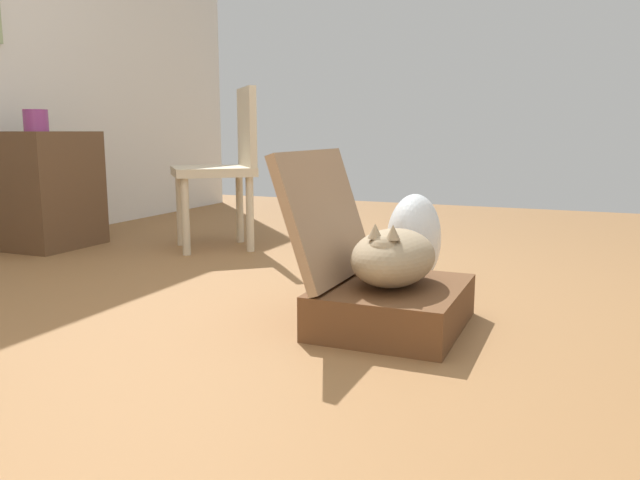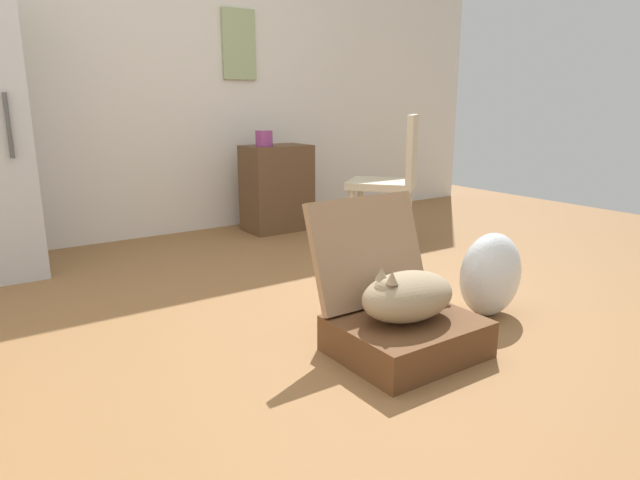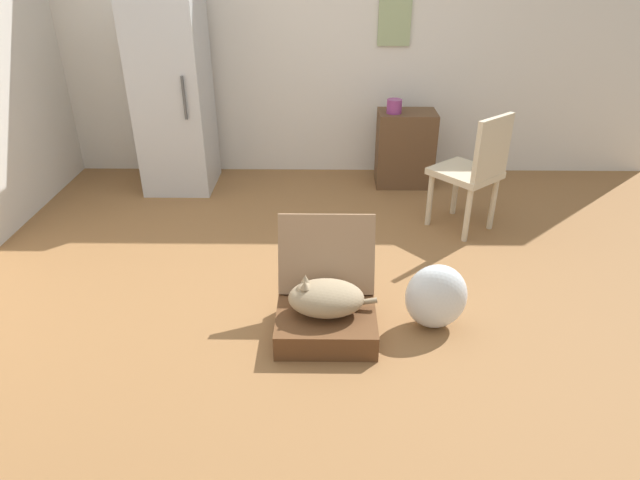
{
  "view_description": "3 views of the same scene",
  "coord_description": "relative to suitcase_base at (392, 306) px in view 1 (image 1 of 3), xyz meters",
  "views": [
    {
      "loc": [
        -2.03,
        -1.05,
        0.69
      ],
      "look_at": [
        0.14,
        -0.13,
        0.28
      ],
      "focal_mm": 35.35,
      "sensor_mm": 36.0,
      "label": 1
    },
    {
      "loc": [
        -1.45,
        -2.0,
        1.03
      ],
      "look_at": [
        -0.06,
        0.03,
        0.41
      ],
      "focal_mm": 31.07,
      "sensor_mm": 36.0,
      "label": 2
    },
    {
      "loc": [
        0.05,
        -3.0,
        2.0
      ],
      "look_at": [
        0.01,
        0.02,
        0.37
      ],
      "focal_mm": 30.88,
      "sensor_mm": 36.0,
      "label": 3
    }
  ],
  "objects": [
    {
      "name": "ground_plane",
      "position": [
        -0.05,
        0.45,
        -0.08
      ],
      "size": [
        7.68,
        7.68,
        0.0
      ],
      "primitive_type": "plane",
      "color": "olive",
      "rests_on": "ground"
    },
    {
      "name": "suitcase_base",
      "position": [
        0.0,
        0.0,
        0.0
      ],
      "size": [
        0.57,
        0.48,
        0.15
      ],
      "primitive_type": "cube",
      "color": "brown",
      "rests_on": "ground"
    },
    {
      "name": "suitcase_lid",
      "position": [
        0.0,
        0.26,
        0.31
      ],
      "size": [
        0.57,
        0.19,
        0.47
      ],
      "primitive_type": "cube",
      "rotation": [
        1.25,
        0.0,
        0.0
      ],
      "color": "#9B7756",
      "rests_on": "suitcase_base"
    },
    {
      "name": "cat",
      "position": [
        -0.01,
        0.0,
        0.18
      ],
      "size": [
        0.51,
        0.28,
        0.23
      ],
      "color": "#998466",
      "rests_on": "suitcase_base"
    },
    {
      "name": "plastic_bag_white",
      "position": [
        0.63,
        0.09,
        0.13
      ],
      "size": [
        0.36,
        0.23,
        0.41
      ],
      "primitive_type": "ellipsoid",
      "color": "silver",
      "rests_on": "ground"
    },
    {
      "name": "side_table",
      "position": [
        0.72,
        2.3,
        0.27
      ],
      "size": [
        0.52,
        0.34,
        0.68
      ],
      "primitive_type": "cube",
      "color": "brown",
      "rests_on": "ground"
    },
    {
      "name": "vase_tall",
      "position": [
        0.59,
        2.26,
        0.67
      ],
      "size": [
        0.13,
        0.13,
        0.12
      ],
      "primitive_type": "cylinder",
      "color": "#8C387A",
      "rests_on": "side_table"
    },
    {
      "name": "chair",
      "position": [
        1.11,
        1.35,
        0.43
      ],
      "size": [
        0.6,
        0.61,
        0.94
      ],
      "rotation": [
        0.0,
        0.0,
        -2.43
      ],
      "color": "beige",
      "rests_on": "ground"
    }
  ]
}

